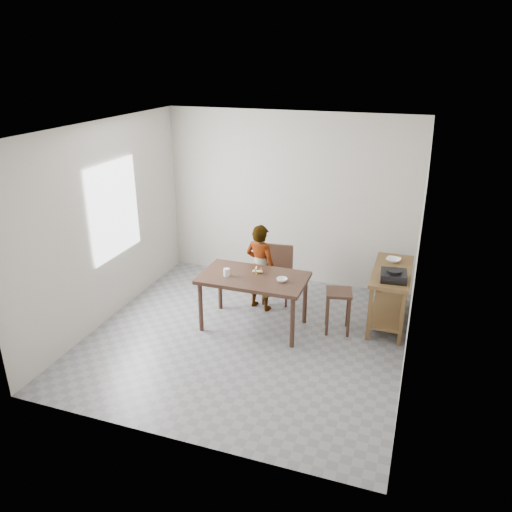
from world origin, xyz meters
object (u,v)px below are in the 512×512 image
(stool, at_px, (338,311))
(child, at_px, (260,267))
(dining_table, at_px, (254,302))
(prep_counter, at_px, (390,297))
(dining_chair, at_px, (277,275))

(stool, bearing_deg, child, 166.18)
(dining_table, height_order, prep_counter, prep_counter)
(stool, bearing_deg, prep_counter, 35.75)
(prep_counter, height_order, child, child)
(prep_counter, bearing_deg, child, -175.07)
(child, bearing_deg, dining_table, 112.91)
(prep_counter, relative_size, child, 0.94)
(child, bearing_deg, dining_chair, -105.11)
(prep_counter, bearing_deg, stool, -144.25)
(child, distance_m, dining_chair, 0.40)
(prep_counter, bearing_deg, dining_table, -157.85)
(dining_table, bearing_deg, child, 99.00)
(dining_table, height_order, child, child)
(child, xyz_separation_m, stool, (1.18, -0.29, -0.35))
(stool, bearing_deg, dining_chair, 150.24)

